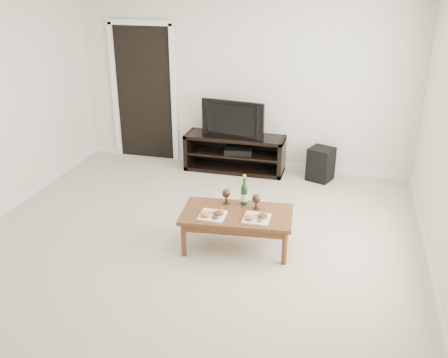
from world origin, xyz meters
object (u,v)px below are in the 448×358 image
at_px(television, 235,118).
at_px(coffee_table, 237,230).
at_px(subwoofer, 321,164).
at_px(media_console, 235,153).

xyz_separation_m(television, coffee_table, (0.55, -2.18, -0.61)).
distance_m(subwoofer, coffee_table, 2.27).
bearing_deg(television, subwoofer, 6.37).
xyz_separation_m(media_console, television, (0.00, 0.00, 0.55)).
bearing_deg(media_console, subwoofer, -1.71).
bearing_deg(media_console, television, 0.00).
distance_m(media_console, coffee_table, 2.25).
relative_size(media_console, television, 1.55).
relative_size(television, subwoofer, 1.98).
height_order(media_console, television, television).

